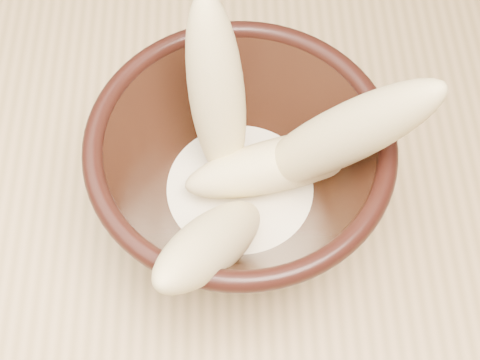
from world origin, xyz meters
name	(u,v)px	position (x,y,z in m)	size (l,w,h in m)	color
table	(466,216)	(0.00, 0.00, 0.67)	(1.20, 0.80, 0.75)	tan
bowl	(240,173)	(-0.21, -0.03, 0.82)	(0.21, 0.21, 0.12)	black
milk_puddle	(240,192)	(-0.21, -0.03, 0.79)	(0.12, 0.12, 0.02)	#F4E9C4
banana_upright	(217,94)	(-0.23, 0.01, 0.87)	(0.04, 0.04, 0.15)	#DFD084
banana_right	(337,138)	(-0.15, -0.04, 0.87)	(0.04, 0.04, 0.18)	#DFD084
banana_across	(284,163)	(-0.18, -0.03, 0.82)	(0.04, 0.04, 0.15)	#DFD084
banana_front	(212,243)	(-0.23, -0.10, 0.84)	(0.04, 0.04, 0.15)	#DFD084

